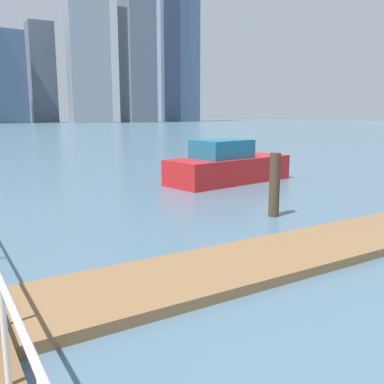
{
  "coord_description": "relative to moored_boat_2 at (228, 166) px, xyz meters",
  "views": [
    {
      "loc": [
        -3.55,
        0.43,
        2.91
      ],
      "look_at": [
        -0.04,
        6.14,
        1.65
      ],
      "focal_mm": 39.51,
      "sensor_mm": 36.0,
      "label": 1
    }
  ],
  "objects": [
    {
      "name": "ground_plane",
      "position": [
        -7.1,
        5.14,
        -0.7
      ],
      "size": [
        300.0,
        300.0,
        0.0
      ],
      "primitive_type": "plane",
      "color": "slate"
    },
    {
      "name": "floating_dock",
      "position": [
        -5.08,
        -8.44,
        -0.61
      ],
      "size": [
        11.04,
        2.0,
        0.18
      ],
      "primitive_type": "cube",
      "color": "olive",
      "rests_on": "ground_plane"
    },
    {
      "name": "dock_piling_0",
      "position": [
        -2.49,
        -5.62,
        0.21
      ],
      "size": [
        0.3,
        0.3,
        1.82
      ],
      "primitive_type": "cylinder",
      "color": "#473826",
      "rests_on": "ground_plane"
    },
    {
      "name": "moored_boat_2",
      "position": [
        0.0,
        0.0,
        0.0
      ],
      "size": [
        5.88,
        2.91,
        1.82
      ],
      "color": "red",
      "rests_on": "ground_plane"
    },
    {
      "name": "skyline_tower_3",
      "position": [
        10.48,
        123.58,
        12.56
      ],
      "size": [
        9.34,
        8.96,
        26.52
      ],
      "primitive_type": "cube",
      "rotation": [
        0.0,
        0.0,
        0.09
      ],
      "color": "slate",
      "rests_on": "ground_plane"
    },
    {
      "name": "skyline_tower_4",
      "position": [
        22.14,
        132.76,
        15.06
      ],
      "size": [
        8.19,
        8.55,
        31.52
      ],
      "primitive_type": "cube",
      "rotation": [
        0.0,
        0.0,
        -0.04
      ],
      "color": "slate",
      "rests_on": "ground_plane"
    },
    {
      "name": "skyline_tower_5",
      "position": [
        32.16,
        115.13,
        22.89
      ],
      "size": [
        12.56,
        8.92,
        47.18
      ],
      "primitive_type": "cube",
      "rotation": [
        0.0,
        0.0,
        -0.1
      ],
      "color": "#8C939E",
      "rests_on": "ground_plane"
    },
    {
      "name": "skyline_tower_7",
      "position": [
        66.7,
        119.29,
        25.95
      ],
      "size": [
        9.47,
        12.81,
        53.31
      ],
      "primitive_type": "cube",
      "rotation": [
        0.0,
        0.0,
        0.1
      ],
      "color": "slate",
      "rests_on": "ground_plane"
    }
  ]
}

